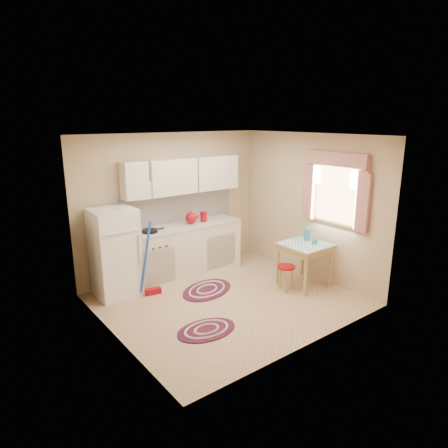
# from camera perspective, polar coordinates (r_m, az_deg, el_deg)

# --- Properties ---
(room_shell) EXTENTS (3.64, 3.60, 2.52)m
(room_shell) POSITION_cam_1_polar(r_m,az_deg,el_deg) (6.07, 0.32, 4.09)
(room_shell) COLOR tan
(room_shell) RESTS_ON ground
(fridge) EXTENTS (0.65, 0.60, 1.40)m
(fridge) POSITION_cam_1_polar(r_m,az_deg,el_deg) (6.47, -15.32, -3.98)
(fridge) COLOR white
(fridge) RESTS_ON ground
(broom) EXTENTS (0.30, 0.17, 1.20)m
(broom) POSITION_cam_1_polar(r_m,az_deg,el_deg) (6.37, -10.34, -4.93)
(broom) COLOR blue
(broom) RESTS_ON ground
(base_cabinets) EXTENTS (2.25, 0.60, 0.88)m
(base_cabinets) POSITION_cam_1_polar(r_m,az_deg,el_deg) (7.11, -6.20, -4.01)
(base_cabinets) COLOR silver
(base_cabinets) RESTS_ON ground
(countertop) EXTENTS (2.27, 0.62, 0.04)m
(countertop) POSITION_cam_1_polar(r_m,az_deg,el_deg) (6.97, -6.30, -0.44)
(countertop) COLOR #B8B7AF
(countertop) RESTS_ON base_cabinets
(frying_pan) EXTENTS (0.26, 0.26, 0.05)m
(frying_pan) POSITION_cam_1_polar(r_m,az_deg,el_deg) (6.64, -10.56, -0.99)
(frying_pan) COLOR black
(frying_pan) RESTS_ON countertop
(red_kettle) EXTENTS (0.23, 0.21, 0.22)m
(red_kettle) POSITION_cam_1_polar(r_m,az_deg,el_deg) (7.06, -4.73, 0.89)
(red_kettle) COLOR #99050F
(red_kettle) RESTS_ON countertop
(red_canister) EXTENTS (0.13, 0.13, 0.16)m
(red_canister) POSITION_cam_1_polar(r_m,az_deg,el_deg) (7.21, -2.93, 0.97)
(red_canister) COLOR #99050F
(red_canister) RESTS_ON countertop
(table) EXTENTS (0.72, 0.72, 0.72)m
(table) POSITION_cam_1_polar(r_m,az_deg,el_deg) (6.84, 11.36, -5.72)
(table) COLOR tan
(table) RESTS_ON ground
(stool) EXTENTS (0.33, 0.33, 0.42)m
(stool) POSITION_cam_1_polar(r_m,az_deg,el_deg) (6.64, 8.81, -7.62)
(stool) COLOR #99050F
(stool) RESTS_ON ground
(coffee_pot) EXTENTS (0.15, 0.13, 0.27)m
(coffee_pot) POSITION_cam_1_polar(r_m,az_deg,el_deg) (6.89, 11.79, -1.25)
(coffee_pot) COLOR teal
(coffee_pot) RESTS_ON table
(mug) EXTENTS (0.10, 0.10, 0.10)m
(mug) POSITION_cam_1_polar(r_m,az_deg,el_deg) (6.73, 12.81, -2.45)
(mug) COLOR teal
(mug) RESTS_ON table
(rug_center) EXTENTS (1.15, 0.94, 0.02)m
(rug_center) POSITION_cam_1_polar(r_m,az_deg,el_deg) (6.64, -2.44, -9.37)
(rug_center) COLOR maroon
(rug_center) RESTS_ON ground
(rug_left) EXTENTS (0.87, 0.61, 0.02)m
(rug_left) POSITION_cam_1_polar(r_m,az_deg,el_deg) (5.49, -2.52, -14.88)
(rug_left) COLOR maroon
(rug_left) RESTS_ON ground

